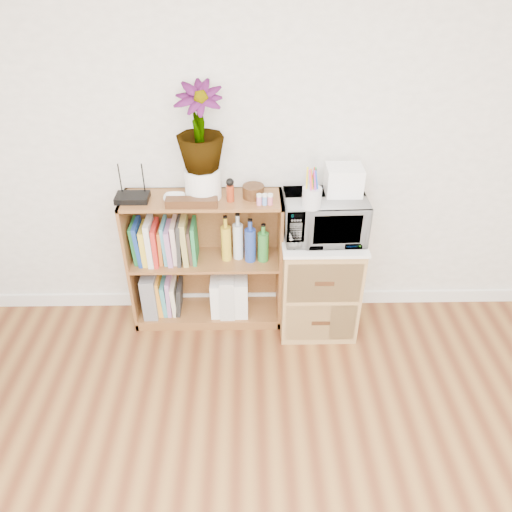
{
  "coord_description": "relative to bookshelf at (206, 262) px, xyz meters",
  "views": [
    {
      "loc": [
        -0.06,
        -0.63,
        2.37
      ],
      "look_at": [
        -0.02,
        1.95,
        0.62
      ],
      "focal_mm": 35.0,
      "sensor_mm": 36.0,
      "label": 1
    }
  ],
  "objects": [
    {
      "name": "cookbooks",
      "position": [
        -0.26,
        -0.0,
        0.16
      ],
      "size": [
        0.41,
        0.2,
        0.31
      ],
      "color": "#1E7234",
      "rests_on": "bookshelf"
    },
    {
      "name": "router",
      "position": [
        -0.42,
        -0.02,
        0.49
      ],
      "size": [
        0.2,
        0.14,
        0.04
      ],
      "primitive_type": "cube",
      "color": "black",
      "rests_on": "bookshelf"
    },
    {
      "name": "trinket_box",
      "position": [
        -0.05,
        -0.1,
        0.5
      ],
      "size": [
        0.31,
        0.08,
        0.05
      ],
      "primitive_type": "cube",
      "color": "#321B0D",
      "rests_on": "bookshelf"
    },
    {
      "name": "file_box",
      "position": [
        -0.39,
        0.0,
        -0.24
      ],
      "size": [
        0.1,
        0.26,
        0.32
      ],
      "primitive_type": "cube",
      "color": "slate",
      "rests_on": "bookshelf"
    },
    {
      "name": "liquor_bottles",
      "position": [
        0.34,
        0.0,
        0.18
      ],
      "size": [
        0.47,
        0.07,
        0.32
      ],
      "color": "gold",
      "rests_on": "bookshelf"
    },
    {
      "name": "paint_jars",
      "position": [
        0.38,
        -0.09,
        0.5
      ],
      "size": [
        0.11,
        0.04,
        0.06
      ],
      "primitive_type": "cube",
      "color": "pink",
      "rests_on": "bookshelf"
    },
    {
      "name": "wooden_bowl",
      "position": [
        0.32,
        0.01,
        0.51
      ],
      "size": [
        0.13,
        0.13,
        0.08
      ],
      "primitive_type": "cylinder",
      "color": "#331A0D",
      "rests_on": "bookshelf"
    },
    {
      "name": "kokeshi_doll",
      "position": [
        0.18,
        -0.04,
        0.53
      ],
      "size": [
        0.05,
        0.05,
        0.1
      ],
      "primitive_type": "cylinder",
      "color": "#972E12",
      "rests_on": "bookshelf"
    },
    {
      "name": "skirting_board",
      "position": [
        0.35,
        0.14,
        -0.42
      ],
      "size": [
        4.0,
        0.02,
        0.1
      ],
      "primitive_type": "cube",
      "color": "white",
      "rests_on": "ground"
    },
    {
      "name": "small_appliance",
      "position": [
        0.86,
        -0.03,
        0.6
      ],
      "size": [
        0.21,
        0.18,
        0.17
      ],
      "primitive_type": "cube",
      "color": "white",
      "rests_on": "microwave"
    },
    {
      "name": "potted_plant",
      "position": [
        0.01,
        0.02,
        0.91
      ],
      "size": [
        0.28,
        0.28,
        0.5
      ],
      "primitive_type": "imported",
      "color": "#34712D",
      "rests_on": "plant_pot"
    },
    {
      "name": "microwave",
      "position": [
        0.75,
        -0.08,
        0.38
      ],
      "size": [
        0.5,
        0.35,
        0.27
      ],
      "primitive_type": "imported",
      "rotation": [
        0.0,
        0.0,
        0.03
      ],
      "color": "white",
      "rests_on": "wicker_unit"
    },
    {
      "name": "magazine_holder_left",
      "position": [
        0.07,
        -0.01,
        -0.27
      ],
      "size": [
        0.09,
        0.22,
        0.27
      ],
      "primitive_type": "cube",
      "color": "white",
      "rests_on": "bookshelf"
    },
    {
      "name": "pen_cup",
      "position": [
        0.65,
        -0.2,
        0.58
      ],
      "size": [
        0.11,
        0.11,
        0.12
      ],
      "primitive_type": "cylinder",
      "color": "silver",
      "rests_on": "microwave"
    },
    {
      "name": "plant_pot",
      "position": [
        0.01,
        0.02,
        0.57
      ],
      "size": [
        0.22,
        0.22,
        0.19
      ],
      "primitive_type": "cylinder",
      "color": "white",
      "rests_on": "bookshelf"
    },
    {
      "name": "bookshelf",
      "position": [
        0.0,
        0.0,
        0.0
      ],
      "size": [
        1.0,
        0.3,
        0.95
      ],
      "primitive_type": "cube",
      "color": "brown",
      "rests_on": "ground"
    },
    {
      "name": "white_bowl",
      "position": [
        -0.16,
        -0.03,
        0.49
      ],
      "size": [
        0.13,
        0.13,
        0.03
      ],
      "primitive_type": "imported",
      "color": "white",
      "rests_on": "bookshelf"
    },
    {
      "name": "wicker_unit",
      "position": [
        0.75,
        -0.08,
        -0.12
      ],
      "size": [
        0.5,
        0.45,
        0.7
      ],
      "primitive_type": "cube",
      "color": "#9E7542",
      "rests_on": "ground"
    },
    {
      "name": "lower_books",
      "position": [
        -0.27,
        0.0,
        -0.28
      ],
      "size": [
        0.18,
        0.19,
        0.28
      ],
      "color": "orange",
      "rests_on": "bookshelf"
    },
    {
      "name": "magazine_holder_right",
      "position": [
        0.23,
        -0.01,
        -0.26
      ],
      "size": [
        0.09,
        0.23,
        0.29
      ],
      "primitive_type": "cube",
      "color": "white",
      "rests_on": "bookshelf"
    },
    {
      "name": "magazine_holder_mid",
      "position": [
        0.14,
        -0.01,
        -0.25
      ],
      "size": [
        0.1,
        0.25,
        0.31
      ],
      "primitive_type": "cube",
      "color": "silver",
      "rests_on": "bookshelf"
    }
  ]
}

